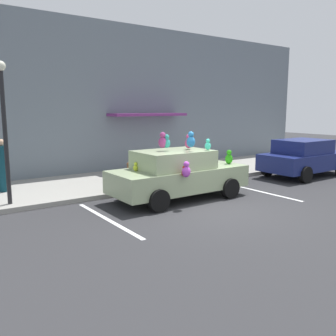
{
  "coord_description": "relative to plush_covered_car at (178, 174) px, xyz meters",
  "views": [
    {
      "loc": [
        -6.92,
        -7.26,
        2.82
      ],
      "look_at": [
        -0.18,
        2.31,
        0.9
      ],
      "focal_mm": 38.9,
      "sensor_mm": 36.0,
      "label": 1
    }
  ],
  "objects": [
    {
      "name": "parking_stripe_front",
      "position": [
        2.93,
        -0.7,
        -0.81
      ],
      "size": [
        0.12,
        3.6,
        0.01
      ],
      "primitive_type": "cube",
      "color": "silver",
      "rests_on": "ground"
    },
    {
      "name": "parking_stripe_rear",
      "position": [
        -2.77,
        -0.7,
        -0.81
      ],
      "size": [
        0.12,
        3.6,
        0.01
      ],
      "primitive_type": "cube",
      "color": "silver",
      "rests_on": "ground"
    },
    {
      "name": "sidewalk",
      "position": [
        0.24,
        3.3,
        -0.74
      ],
      "size": [
        24.0,
        4.0,
        0.15
      ],
      "primitive_type": "cube",
      "color": "gray",
      "rests_on": "ground"
    },
    {
      "name": "ground_plane",
      "position": [
        0.24,
        -1.7,
        -0.81
      ],
      "size": [
        60.0,
        60.0,
        0.0
      ],
      "primitive_type": "plane",
      "color": "#2D2D30"
    },
    {
      "name": "street_lamp_post",
      "position": [
        -4.58,
        1.8,
        1.74
      ],
      "size": [
        0.28,
        0.28,
        3.93
      ],
      "color": "black",
      "rests_on": "sidewalk"
    },
    {
      "name": "teddy_bear_on_sidewalk",
      "position": [
        -0.5,
        2.05,
        -0.28
      ],
      "size": [
        0.43,
        0.36,
        0.82
      ],
      "color": "brown",
      "rests_on": "sidewalk"
    },
    {
      "name": "storefront_building",
      "position": [
        0.26,
        5.44,
        2.38
      ],
      "size": [
        24.0,
        1.25,
        6.4
      ],
      "color": "slate",
      "rests_on": "ground"
    },
    {
      "name": "pedestrian_near_shopfront",
      "position": [
        -4.37,
        3.57,
        0.14
      ],
      "size": [
        0.33,
        0.33,
        1.7
      ],
      "color": "#0F3743",
      "rests_on": "sidewalk"
    },
    {
      "name": "parked_sedan_behind",
      "position": [
        6.69,
        0.09,
        -0.02
      ],
      "size": [
        4.07,
        2.05,
        1.54
      ],
      "color": "navy",
      "rests_on": "ground"
    },
    {
      "name": "plush_covered_car",
      "position": [
        0.0,
        0.0,
        0.0
      ],
      "size": [
        4.38,
        2.1,
        2.15
      ],
      "color": "#98A97F",
      "rests_on": "ground"
    }
  ]
}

